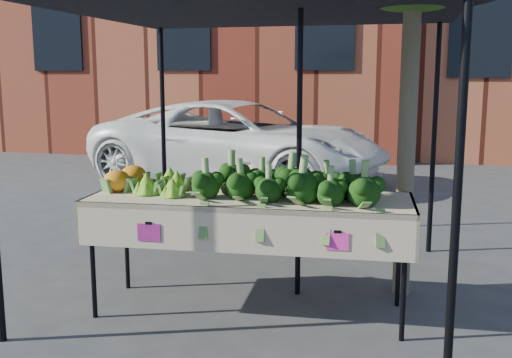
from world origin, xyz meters
name	(u,v)px	position (x,y,z in m)	size (l,w,h in m)	color
ground	(248,308)	(0.00, 0.00, 0.00)	(90.00, 90.00, 0.00)	#333335
table	(250,255)	(0.03, -0.06, 0.45)	(2.45, 0.95, 0.90)	#BDAA93
canopy	(259,127)	(-0.03, 0.48, 1.37)	(3.16, 3.16, 2.74)	black
broccoli_heap	(287,178)	(0.30, -0.03, 1.04)	(1.40, 0.60, 0.29)	black
romanesco_cluster	(167,178)	(-0.64, -0.02, 1.01)	(0.45, 0.59, 0.22)	#79B32C
cauliflower_pair	(125,176)	(-1.01, 0.01, 1.00)	(0.25, 0.45, 0.20)	orange
vehicle	(239,32)	(-1.56, 5.34, 2.49)	(2.30, 1.38, 4.98)	white
street_tree	(411,48)	(1.15, 0.62, 2.00)	(2.03, 2.03, 3.99)	#1E4C14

